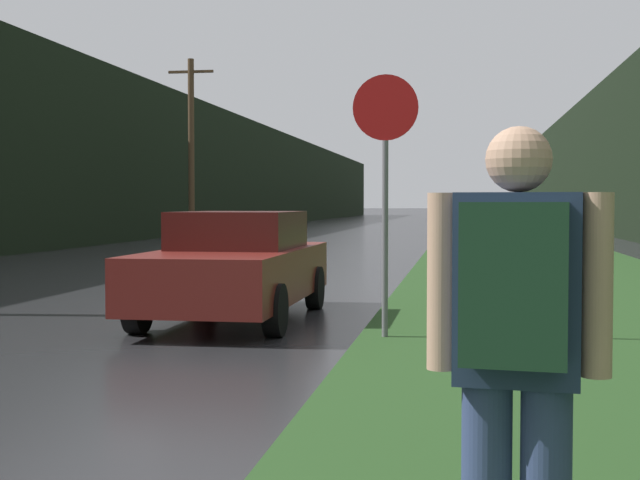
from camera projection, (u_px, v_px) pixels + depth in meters
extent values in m
cube|color=#26471E|center=(504.00, 238.00, 39.85)|extent=(6.00, 240.00, 0.02)
cube|color=silver|center=(159.00, 301.00, 14.24)|extent=(0.12, 3.00, 0.01)
cube|color=silver|center=(258.00, 269.00, 21.14)|extent=(0.12, 3.00, 0.01)
cube|color=black|center=(215.00, 171.00, 52.16)|extent=(2.00, 140.00, 6.92)
cube|color=black|center=(608.00, 162.00, 48.60)|extent=(2.00, 140.00, 7.70)
cylinder|color=#4C3823|center=(191.00, 151.00, 34.80)|extent=(0.24, 0.24, 7.20)
cube|color=#4C3823|center=(191.00, 72.00, 34.68)|extent=(1.80, 0.10, 0.10)
cylinder|color=slate|center=(385.00, 240.00, 10.22)|extent=(0.07, 0.07, 2.28)
cylinder|color=#B71414|center=(385.00, 107.00, 10.16)|extent=(0.75, 0.02, 0.75)
cube|color=navy|center=(518.00, 288.00, 3.09)|extent=(0.45, 0.29, 0.67)
sphere|color=tan|center=(519.00, 159.00, 3.08)|extent=(0.23, 0.23, 0.23)
cylinder|color=tan|center=(442.00, 281.00, 3.16)|extent=(0.10, 0.10, 0.63)
cylinder|color=tan|center=(597.00, 285.00, 3.02)|extent=(0.10, 0.10, 0.63)
cube|color=#193823|center=(514.00, 284.00, 2.89)|extent=(0.36, 0.22, 0.53)
cube|color=maroon|center=(235.00, 274.00, 11.87)|extent=(1.77, 4.52, 0.67)
cube|color=#40120F|center=(239.00, 230.00, 12.07)|extent=(1.50, 2.03, 0.49)
cylinder|color=black|center=(275.00, 310.00, 10.36)|extent=(0.20, 0.63, 0.63)
cylinder|color=black|center=(137.00, 307.00, 10.63)|extent=(0.20, 0.63, 0.63)
cylinder|color=black|center=(315.00, 288.00, 13.13)|extent=(0.20, 0.63, 0.63)
cylinder|color=black|center=(205.00, 286.00, 13.40)|extent=(0.20, 0.63, 0.63)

